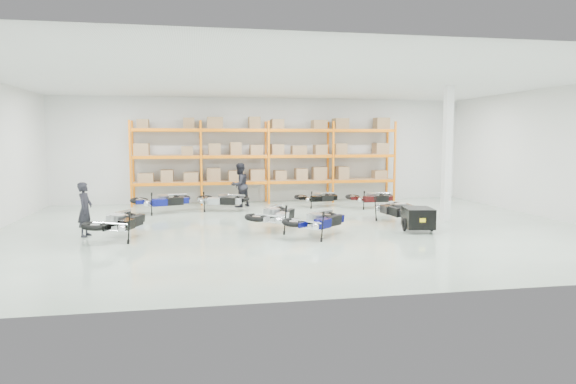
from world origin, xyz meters
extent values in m
plane|color=#B3C8B6|center=(0.00, 0.00, 0.00)|extent=(18.00, 18.00, 0.00)
plane|color=white|center=(0.00, 0.00, 4.50)|extent=(18.00, 18.00, 0.00)
plane|color=silver|center=(0.00, 7.00, 2.25)|extent=(18.00, 0.00, 18.00)
plane|color=silver|center=(0.00, -7.00, 2.25)|extent=(18.00, 0.00, 18.00)
plane|color=silver|center=(9.00, 0.00, 2.25)|extent=(0.00, 14.00, 14.00)
cube|color=orange|center=(-5.60, 6.00, 1.75)|extent=(0.08, 0.08, 3.50)
cube|color=orange|center=(-5.60, 6.90, 1.75)|extent=(0.08, 0.08, 3.50)
cube|color=orange|center=(-2.80, 6.00, 1.75)|extent=(0.08, 0.08, 3.50)
cube|color=orange|center=(-2.80, 6.90, 1.75)|extent=(0.08, 0.08, 3.50)
cube|color=orange|center=(0.00, 6.00, 1.75)|extent=(0.08, 0.08, 3.50)
cube|color=orange|center=(0.00, 6.90, 1.75)|extent=(0.08, 0.08, 3.50)
cube|color=orange|center=(2.80, 6.00, 1.75)|extent=(0.08, 0.08, 3.50)
cube|color=orange|center=(2.80, 6.90, 1.75)|extent=(0.08, 0.08, 3.50)
cube|color=orange|center=(5.60, 6.00, 1.75)|extent=(0.08, 0.08, 3.50)
cube|color=orange|center=(5.60, 6.90, 1.75)|extent=(0.08, 0.08, 3.50)
cube|color=orange|center=(-4.20, 6.00, 0.90)|extent=(2.70, 0.08, 0.12)
cube|color=orange|center=(-4.20, 6.90, 0.90)|extent=(2.70, 0.08, 0.12)
cube|color=tan|center=(-4.20, 6.45, 0.97)|extent=(2.68, 0.88, 0.02)
cube|color=tan|center=(-4.20, 6.45, 1.20)|extent=(2.40, 0.70, 0.44)
cube|color=orange|center=(-1.40, 6.00, 0.90)|extent=(2.70, 0.08, 0.12)
cube|color=orange|center=(-1.40, 6.90, 0.90)|extent=(2.70, 0.08, 0.12)
cube|color=tan|center=(-1.40, 6.45, 0.97)|extent=(2.68, 0.88, 0.02)
cube|color=tan|center=(-1.40, 6.45, 1.20)|extent=(2.40, 0.70, 0.44)
cube|color=orange|center=(1.40, 6.00, 0.90)|extent=(2.70, 0.08, 0.12)
cube|color=orange|center=(1.40, 6.90, 0.90)|extent=(2.70, 0.08, 0.12)
cube|color=tan|center=(1.40, 6.45, 0.97)|extent=(2.68, 0.88, 0.02)
cube|color=tan|center=(1.40, 6.45, 1.20)|extent=(2.40, 0.70, 0.44)
cube|color=orange|center=(4.20, 6.00, 0.90)|extent=(2.70, 0.08, 0.12)
cube|color=orange|center=(4.20, 6.90, 0.90)|extent=(2.70, 0.08, 0.12)
cube|color=tan|center=(4.20, 6.45, 0.97)|extent=(2.68, 0.88, 0.02)
cube|color=tan|center=(4.20, 6.45, 1.20)|extent=(2.40, 0.70, 0.44)
cube|color=orange|center=(-4.20, 6.00, 2.00)|extent=(2.70, 0.08, 0.12)
cube|color=orange|center=(-4.20, 6.90, 2.00)|extent=(2.70, 0.08, 0.12)
cube|color=tan|center=(-4.20, 6.45, 2.07)|extent=(2.68, 0.88, 0.02)
cube|color=tan|center=(-4.20, 6.45, 2.30)|extent=(2.40, 0.70, 0.44)
cube|color=orange|center=(-1.40, 6.00, 2.00)|extent=(2.70, 0.08, 0.12)
cube|color=orange|center=(-1.40, 6.90, 2.00)|extent=(2.70, 0.08, 0.12)
cube|color=tan|center=(-1.40, 6.45, 2.07)|extent=(2.68, 0.88, 0.02)
cube|color=tan|center=(-1.40, 6.45, 2.30)|extent=(2.40, 0.70, 0.44)
cube|color=orange|center=(1.40, 6.00, 2.00)|extent=(2.70, 0.08, 0.12)
cube|color=orange|center=(1.40, 6.90, 2.00)|extent=(2.70, 0.08, 0.12)
cube|color=tan|center=(1.40, 6.45, 2.07)|extent=(2.68, 0.88, 0.02)
cube|color=tan|center=(1.40, 6.45, 2.30)|extent=(2.40, 0.70, 0.44)
cube|color=orange|center=(4.20, 6.00, 2.00)|extent=(2.70, 0.08, 0.12)
cube|color=orange|center=(4.20, 6.90, 2.00)|extent=(2.70, 0.08, 0.12)
cube|color=tan|center=(4.20, 6.45, 2.07)|extent=(2.68, 0.88, 0.02)
cube|color=tan|center=(4.20, 6.45, 2.30)|extent=(2.40, 0.70, 0.44)
cube|color=orange|center=(-4.20, 6.00, 3.10)|extent=(2.70, 0.08, 0.12)
cube|color=orange|center=(-4.20, 6.90, 3.10)|extent=(2.70, 0.08, 0.12)
cube|color=tan|center=(-4.20, 6.45, 3.17)|extent=(2.68, 0.88, 0.02)
cube|color=tan|center=(-4.20, 6.45, 3.40)|extent=(2.40, 0.70, 0.44)
cube|color=orange|center=(-1.40, 6.00, 3.10)|extent=(2.70, 0.08, 0.12)
cube|color=orange|center=(-1.40, 6.90, 3.10)|extent=(2.70, 0.08, 0.12)
cube|color=tan|center=(-1.40, 6.45, 3.17)|extent=(2.68, 0.88, 0.02)
cube|color=tan|center=(-1.40, 6.45, 3.40)|extent=(2.40, 0.70, 0.44)
cube|color=orange|center=(1.40, 6.00, 3.10)|extent=(2.70, 0.08, 0.12)
cube|color=orange|center=(1.40, 6.90, 3.10)|extent=(2.70, 0.08, 0.12)
cube|color=tan|center=(1.40, 6.45, 3.17)|extent=(2.68, 0.88, 0.02)
cube|color=tan|center=(1.40, 6.45, 3.40)|extent=(2.40, 0.70, 0.44)
cube|color=orange|center=(4.20, 6.00, 3.10)|extent=(2.70, 0.08, 0.12)
cube|color=orange|center=(4.20, 6.90, 3.10)|extent=(2.70, 0.08, 0.12)
cube|color=tan|center=(4.20, 6.45, 3.17)|extent=(2.68, 0.88, 0.02)
cube|color=tan|center=(4.20, 6.45, 3.40)|extent=(2.40, 0.70, 0.44)
cube|color=white|center=(5.20, 0.50, 2.25)|extent=(0.25, 0.25, 4.50)
cube|color=black|center=(3.43, -1.22, 0.42)|extent=(0.96, 1.13, 0.58)
cube|color=yellow|center=(3.43, -1.73, 0.42)|extent=(0.17, 0.05, 0.12)
torus|color=black|center=(3.03, -1.22, 0.21)|extent=(0.08, 0.40, 0.40)
torus|color=black|center=(3.84, -1.22, 0.21)|extent=(0.08, 0.40, 0.40)
cylinder|color=black|center=(3.43, -0.53, 0.48)|extent=(0.21, 0.95, 0.04)
imported|color=black|center=(-6.14, -0.21, 0.77)|extent=(0.46, 0.62, 1.54)
imported|color=black|center=(-1.30, 5.25, 0.89)|extent=(1.10, 1.07, 1.78)
camera|label=1|loc=(-3.09, -15.34, 2.77)|focal=32.00mm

